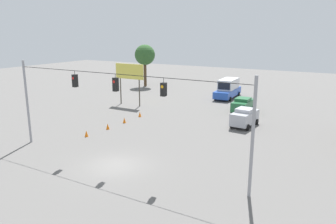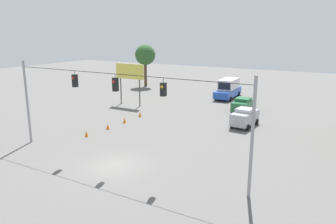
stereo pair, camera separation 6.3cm
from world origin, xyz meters
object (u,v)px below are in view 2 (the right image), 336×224
at_px(sedan_green_oncoming_deep, 243,105).
at_px(roadside_billboard, 130,74).
at_px(box_truck_blue_withflow_deep, 228,89).
at_px(traffic_cone_third, 124,120).
at_px(traffic_cone_nearest, 86,134).
at_px(traffic_cone_second, 108,126).
at_px(tree_horizon_left, 145,55).
at_px(sedan_silver_oncoming_far, 245,117).
at_px(overhead_signal_span, 116,104).
at_px(traffic_cone_fourth, 140,114).

distance_m(sedan_green_oncoming_deep, roadside_billboard, 15.40).
xyz_separation_m(box_truck_blue_withflow_deep, traffic_cone_third, (4.82, 19.36, -1.10)).
relative_size(traffic_cone_nearest, traffic_cone_third, 1.00).
relative_size(traffic_cone_second, tree_horizon_left, 0.08).
height_order(sedan_silver_oncoming_far, box_truck_blue_withflow_deep, box_truck_blue_withflow_deep).
xyz_separation_m(traffic_cone_second, tree_horizon_left, (12.06, -24.79, 5.34)).
bearing_deg(overhead_signal_span, box_truck_blue_withflow_deep, -86.40).
distance_m(overhead_signal_span, traffic_cone_second, 10.31).
distance_m(traffic_cone_fourth, tree_horizon_left, 23.02).
distance_m(overhead_signal_span, traffic_cone_fourth, 14.81).
distance_m(overhead_signal_span, traffic_cone_nearest, 8.85).
bearing_deg(traffic_cone_fourth, roadside_billboard, -43.87).
height_order(box_truck_blue_withflow_deep, traffic_cone_nearest, box_truck_blue_withflow_deep).
height_order(sedan_green_oncoming_deep, traffic_cone_third, sedan_green_oncoming_deep).
distance_m(traffic_cone_nearest, traffic_cone_third, 5.69).
xyz_separation_m(sedan_green_oncoming_deep, traffic_cone_fourth, (9.77, 8.27, -0.65)).
xyz_separation_m(box_truck_blue_withflow_deep, traffic_cone_second, (4.82, 22.14, -1.10)).
height_order(overhead_signal_span, traffic_cone_fourth, overhead_signal_span).
xyz_separation_m(box_truck_blue_withflow_deep, traffic_cone_fourth, (4.90, 16.28, -1.10)).
relative_size(overhead_signal_span, roadside_billboard, 3.62).
bearing_deg(overhead_signal_span, roadside_billboard, -56.00).
distance_m(sedan_silver_oncoming_far, sedan_green_oncoming_deep, 6.35).
xyz_separation_m(sedan_silver_oncoming_far, sedan_green_oncoming_deep, (2.10, -5.99, -0.06)).
distance_m(traffic_cone_second, roadside_billboard, 12.27).
xyz_separation_m(traffic_cone_nearest, roadside_billboard, (4.78, -13.44, 3.89)).
bearing_deg(overhead_signal_span, traffic_cone_second, -44.97).
bearing_deg(traffic_cone_second, traffic_cone_nearest, 86.85).
relative_size(traffic_cone_second, traffic_cone_fourth, 1.00).
bearing_deg(overhead_signal_span, traffic_cone_third, -54.82).
distance_m(sedan_green_oncoming_deep, box_truck_blue_withflow_deep, 9.38).
xyz_separation_m(traffic_cone_nearest, traffic_cone_third, (-0.16, -5.69, 0.00)).
bearing_deg(sedan_green_oncoming_deep, traffic_cone_third, 49.55).
relative_size(sedan_silver_oncoming_far, tree_horizon_left, 0.53).
xyz_separation_m(overhead_signal_span, roadside_billboard, (11.57, -17.15, -0.43)).
height_order(sedan_green_oncoming_deep, traffic_cone_fourth, sedan_green_oncoming_deep).
height_order(sedan_green_oncoming_deep, traffic_cone_second, sedan_green_oncoming_deep).
height_order(overhead_signal_span, tree_horizon_left, tree_horizon_left).
relative_size(box_truck_blue_withflow_deep, traffic_cone_third, 11.85).
xyz_separation_m(traffic_cone_second, roadside_billboard, (4.94, -10.53, 3.89)).
bearing_deg(traffic_cone_nearest, overhead_signal_span, 151.37).
relative_size(roadside_billboard, tree_horizon_left, 0.74).
height_order(sedan_silver_oncoming_far, traffic_cone_third, sedan_silver_oncoming_far).
distance_m(overhead_signal_span, sedan_silver_oncoming_far, 16.04).
xyz_separation_m(overhead_signal_span, traffic_cone_third, (6.62, -9.40, -4.32)).
bearing_deg(tree_horizon_left, sedan_green_oncoming_deep, 153.88).
relative_size(sedan_green_oncoming_deep, traffic_cone_nearest, 6.98).
bearing_deg(sedan_green_oncoming_deep, sedan_silver_oncoming_far, 109.35).
bearing_deg(traffic_cone_third, sedan_silver_oncoming_far, -155.52).
xyz_separation_m(sedan_green_oncoming_deep, traffic_cone_third, (9.68, 11.35, -0.65)).
bearing_deg(roadside_billboard, traffic_cone_fourth, 136.13).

